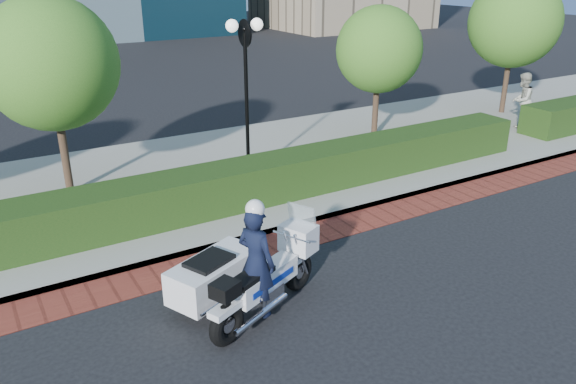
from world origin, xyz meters
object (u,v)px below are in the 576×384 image
lamppost (246,75)px  tree_c (379,50)px  police_motorcycle (243,272)px  pedestrian (522,100)px  tree_b (50,64)px  tree_d (515,22)px

lamppost → tree_c: 5.65m
police_motorcycle → pedestrian: police_motorcycle is taller
lamppost → tree_c: size_ratio=0.98×
tree_b → tree_d: tree_d is taller
police_motorcycle → pedestrian: (13.73, 5.11, 0.36)m
lamppost → pedestrian: bearing=-2.3°
police_motorcycle → tree_d: bearing=0.7°
tree_c → tree_d: 6.52m
lamppost → tree_d: (12.00, 1.30, 0.65)m
tree_c → police_motorcycle: tree_c is taller
tree_d → police_motorcycle: tree_d is taller
tree_b → tree_c: (10.00, -0.00, -0.39)m
pedestrian → police_motorcycle: bearing=2.0°
tree_c → police_motorcycle: size_ratio=1.52×
pedestrian → tree_b: bearing=-24.9°
lamppost → tree_b: size_ratio=0.86×
lamppost → pedestrian: 10.93m
tree_b → police_motorcycle: size_ratio=1.73×
tree_d → pedestrian: (-1.23, -1.74, -2.49)m
tree_d → tree_b: bearing=180.0°
police_motorcycle → tree_c: bearing=15.0°
tree_c → police_motorcycle: 11.13m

